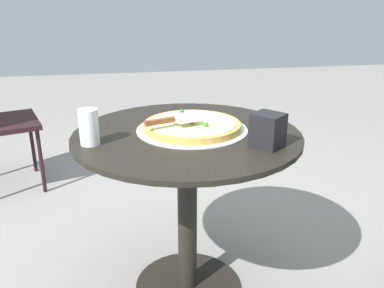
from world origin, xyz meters
name	(u,v)px	position (x,y,z in m)	size (l,w,h in m)	color
ground_plane	(188,287)	(0.00, 0.00, 0.00)	(10.00, 10.00, 0.00)	gray
patio_table	(187,180)	(0.00, 0.00, 0.50)	(0.83, 0.83, 0.69)	black
pizza_on_tray	(192,126)	(-0.02, 0.02, 0.71)	(0.41, 0.41, 0.05)	silver
pizza_server	(172,120)	(0.01, -0.05, 0.75)	(0.12, 0.21, 0.02)	silver
drinking_cup	(89,127)	(0.07, -0.34, 0.75)	(0.07, 0.07, 0.12)	silver
napkin_dispenser	(268,130)	(0.19, 0.24, 0.75)	(0.09, 0.09, 0.11)	black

